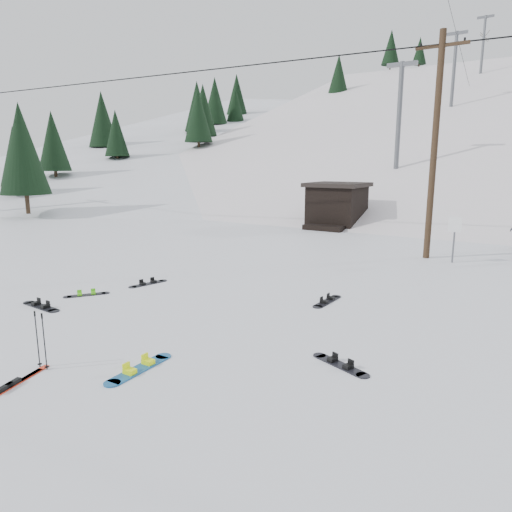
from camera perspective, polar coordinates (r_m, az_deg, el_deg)
The scene contains 19 objects.
ground at distance 9.29m, azimuth -12.83°, elevation -13.84°, with size 200.00×200.00×0.00m, color white.
ski_slope at distance 63.16m, azimuth 25.96°, elevation -4.26°, with size 60.00×75.00×45.00m, color white.
ridge_left at distance 69.93m, azimuth -5.37°, elevation -0.83°, with size 34.00×85.00×38.00m, color white.
treeline_left at distance 61.00m, azimuth -8.72°, elevation 7.72°, with size 20.00×64.00×10.00m, color black, non-canonical shape.
treeline_crest at distance 92.10m, azimuth 28.99°, elevation 7.68°, with size 50.00×6.00×10.00m, color black, non-canonical shape.
utility_pole at distance 20.25m, azimuth 21.43°, elevation 12.88°, with size 2.00×0.26×9.00m.
trail_sign at distance 19.80m, azimuth 23.57°, elevation 2.85°, with size 0.50×0.09×1.85m.
lift_hut at distance 29.08m, azimuth 10.04°, elevation 6.30°, with size 3.40×4.10×2.75m.
lift_tower_near at distance 37.41m, azimuth 17.50°, elevation 17.06°, with size 2.20×0.36×8.00m.
lift_tower_mid at distance 57.67m, azimuth 23.56°, elevation 21.06°, with size 2.20×0.36×8.00m.
lift_tower_far at distance 78.33m, azimuth 26.56°, elevation 22.89°, with size 2.20×0.36×8.00m.
hero_snowboard at distance 9.39m, azimuth -14.38°, elevation -13.44°, with size 0.36×1.68×0.12m.
hero_skis at distance 9.52m, azimuth -28.48°, elevation -14.18°, with size 0.63×1.85×0.10m.
ski_poles at distance 9.88m, azimuth -25.32°, elevation -9.45°, with size 0.32×0.08×1.15m.
board_scatter_a at distance 14.11m, azimuth -25.30°, elevation -5.68°, with size 1.59×0.37×0.11m.
board_scatter_b at distance 15.55m, azimuth -13.33°, elevation -3.35°, with size 0.52×1.39×0.10m.
board_scatter_c at distance 14.80m, azimuth -20.41°, elevation -4.53°, with size 0.87×1.14×0.09m.
board_scatter_d at distance 9.43m, azimuth 10.47°, elevation -13.18°, with size 1.34×0.66×0.10m.
board_scatter_f at distance 13.39m, azimuth 8.90°, elevation -5.58°, with size 0.33×1.50×0.10m.
Camera 1 is at (6.09, -5.82, 3.94)m, focal length 32.00 mm.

